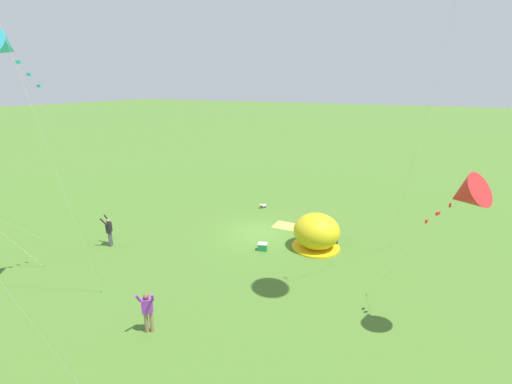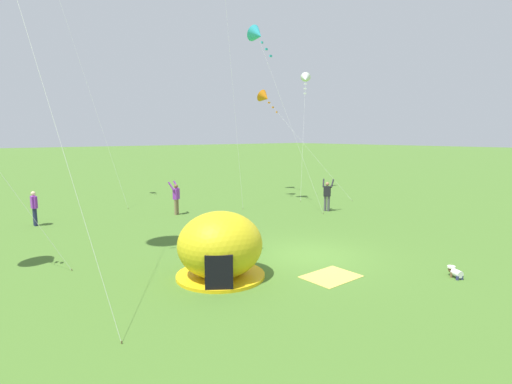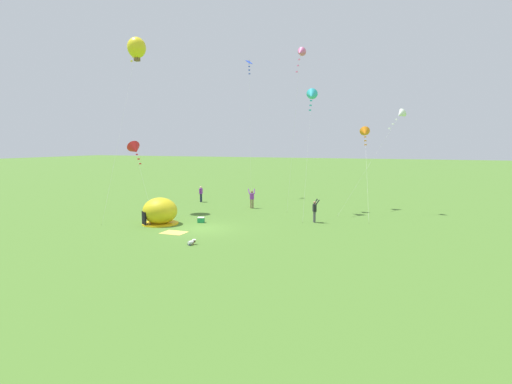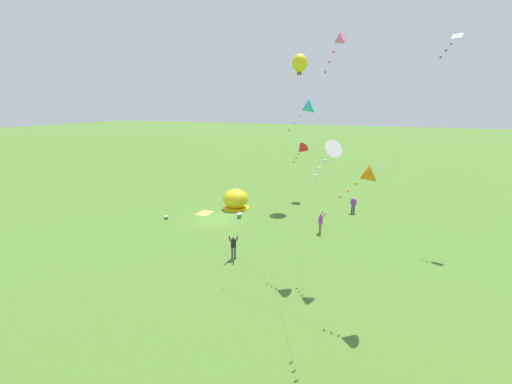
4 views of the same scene
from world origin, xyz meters
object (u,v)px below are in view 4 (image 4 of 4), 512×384
Objects in this scene: cooler_box at (240,216)px; kite_red at (301,150)px; popup_tent at (236,199)px; kite_blue at (451,47)px; person_with_toddler at (321,222)px; kite_white at (330,152)px; person_strolling at (353,204)px; kite_yellow at (300,63)px; kite_cyan at (307,108)px; person_flying_kite at (233,246)px; kite_pink at (339,41)px; toddler_crawling at (166,217)px; kite_orange at (366,176)px.

kite_red reaches higher than cooler_box.
popup_tent is 23.13m from kite_blue.
person_with_toddler is 12.10m from kite_red.
person_strolling is at bearing -177.47° from kite_white.
kite_yellow reaches higher than person_with_toddler.
popup_tent is 9.57m from kite_red.
kite_cyan is (5.83, -0.12, 9.59)m from person_with_toddler.
kite_red reaches higher than person_flying_kite.
kite_pink reaches higher than person_with_toddler.
kite_yellow is at bearing -110.87° from person_strolling.
kite_blue is at bearing 99.22° from cooler_box.
person_flying_kite reaches higher than toddler_crawling.
kite_cyan is at bearing 108.37° from person_flying_kite.
person_strolling reaches higher than toddler_crawling.
popup_tent is 3.28m from cooler_box.
kite_blue is (-8.12, 7.13, 0.32)m from kite_pink.
kite_cyan reaches higher than person_flying_kite.
kite_white is 24.63m from kite_yellow.
person_strolling is at bearing 104.21° from popup_tent.
person_strolling is 15.97m from kite_cyan.
person_with_toddler is at bearing -157.90° from kite_orange.
popup_tent is 4.61× the size of cooler_box.
kite_pink is at bearing 60.50° from cooler_box.
cooler_box is 20.05m from kite_white.
popup_tent is 0.34× the size of kite_orange.
kite_white reaches higher than person_with_toddler.
person_strolling is 0.15× the size of kite_cyan.
person_with_toddler is 11.22m from kite_cyan.
kite_yellow reaches higher than person_strolling.
cooler_box is 0.04× the size of kite_blue.
kite_blue reaches higher than person_with_toddler.
kite_orange is at bearing 22.10° from person_with_toddler.
person_with_toddler reaches higher than cooler_box.
cooler_box is at bearing 114.78° from toddler_crawling.
person_flying_kite is (5.45, 9.90, 0.82)m from toddler_crawling.
kite_white is 19.00m from kite_blue.
person_with_toddler reaches higher than toddler_crawling.
popup_tent is 12.26m from person_flying_kite.
kite_pink reaches higher than kite_white.
person_strolling is 15.60m from person_flying_kite.
kite_red is at bearing -115.91° from kite_blue.
kite_white is (23.42, 7.38, 3.13)m from kite_red.
kite_yellow is at bearing -112.56° from kite_blue.
kite_pink is 0.96× the size of kite_yellow.
kite_red is 0.80× the size of kite_orange.
kite_yellow is at bearing 158.04° from cooler_box.
kite_red is 0.41× the size of kite_yellow.
person_with_toddler is 0.12× the size of kite_yellow.
kite_cyan is (3.92, 14.50, 10.40)m from toddler_crawling.
popup_tent is 0.17× the size of kite_blue.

